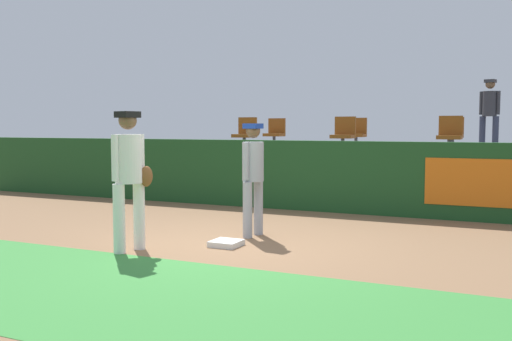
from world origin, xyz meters
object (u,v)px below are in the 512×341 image
seat_front_center (344,133)px  seat_back_right (453,133)px  seat_front_right (450,134)px  seat_front_left (245,133)px  player_fielder_home (129,171)px  player_runner_visitor (253,171)px  seat_back_left (275,132)px  seat_back_center (357,132)px  spectator_hooded (489,110)px  first_base (226,243)px

seat_front_center → seat_back_right: 2.77m
seat_front_right → seat_front_left: 4.64m
player_fielder_home → player_runner_visitor: player_fielder_home is taller
player_runner_visitor → seat_back_left: 6.60m
seat_back_center → spectator_hooded: (3.01, 1.22, 0.56)m
seat_front_right → spectator_hooded: size_ratio=0.47×
player_fielder_home → seat_back_right: bearing=171.2°
seat_back_right → seat_front_center: bearing=-139.4°
player_runner_visitor → seat_back_right: seat_back_right is taller
seat_front_right → seat_back_left: bearing=158.8°
player_fielder_home → seat_back_left: bearing=-157.2°
first_base → seat_front_right: size_ratio=0.48×
player_fielder_home → spectator_hooded: (4.03, 9.05, 1.01)m
seat_front_center → seat_front_right: bearing=0.0°
first_base → player_runner_visitor: player_runner_visitor is taller
player_runner_visitor → seat_front_center: bearing=-174.8°
seat_back_left → seat_back_center: (2.22, -0.00, -0.00)m
seat_back_center → seat_front_left: bearing=-141.0°
seat_front_center → spectator_hooded: size_ratio=0.47×
player_fielder_home → seat_back_left: seat_back_left is taller
seat_back_right → seat_front_left: 4.86m
seat_back_left → seat_front_left: (-0.00, -1.80, -0.00)m
seat_back_left → seat_front_left: bearing=-90.1°
first_base → seat_front_left: (-2.22, 5.20, 1.50)m
first_base → spectator_hooded: (3.01, 8.22, 2.05)m
first_base → player_runner_visitor: (0.03, 0.82, 0.96)m
seat_front_center → seat_front_right: (2.23, 0.00, 0.00)m
first_base → seat_back_center: size_ratio=0.48×
player_fielder_home → seat_front_right: size_ratio=2.24×
first_base → seat_front_center: seat_front_center is taller
seat_front_center → spectator_hooded: spectator_hooded is taller
first_base → player_fielder_home: (-1.02, -0.83, 1.05)m
seat_back_right → seat_front_left: (-4.51, -1.80, 0.00)m
spectator_hooded → player_runner_visitor: bearing=82.7°
seat_back_right → seat_front_right: 1.80m
first_base → player_fielder_home: bearing=-140.9°
seat_front_right → seat_back_center: same height
seat_front_center → seat_back_left: (-2.40, 1.80, 0.00)m
spectator_hooded → seat_front_right: bearing=93.4°
player_runner_visitor → spectator_hooded: bearing=165.3°
seat_back_left → seat_back_center: size_ratio=1.00×
player_runner_visitor → seat_back_center: bearing=-172.5°
seat_front_center → seat_front_left: size_ratio=1.00×
seat_front_right → spectator_hooded: spectator_hooded is taller
seat_front_left → seat_back_center: (2.22, 1.80, -0.00)m
seat_front_right → seat_back_right: bearing=94.0°
seat_back_center → seat_back_right: bearing=0.0°
first_base → seat_back_left: size_ratio=0.48×
first_base → player_runner_visitor: 1.27m
player_runner_visitor → seat_front_left: size_ratio=2.06×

